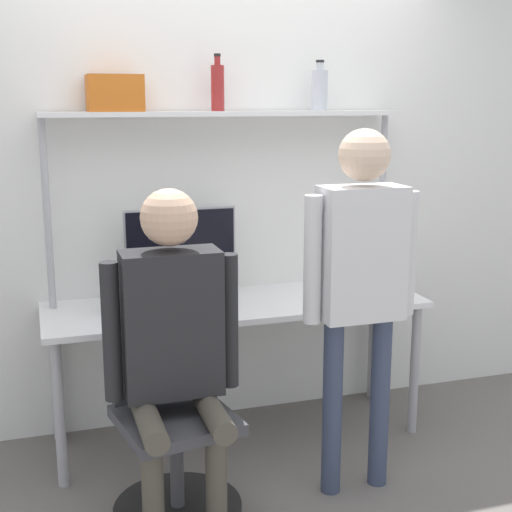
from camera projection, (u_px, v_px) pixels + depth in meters
ground_plane at (255, 463)px, 3.57m from camera, size 12.00×12.00×0.00m
wall_back at (219, 181)px, 3.91m from camera, size 8.00×0.06×2.70m
desk at (236, 316)px, 3.74m from camera, size 1.97×0.62×0.75m
shelf_unit at (226, 161)px, 3.73m from camera, size 1.88×0.24×1.73m
monitor at (181, 249)px, 3.75m from camera, size 0.59×0.22×0.48m
laptop at (140, 303)px, 3.48m from camera, size 0.28×0.24×0.23m
cell_phone at (182, 310)px, 3.56m from camera, size 0.07×0.15×0.01m
office_chair at (173, 453)px, 3.09m from camera, size 0.56×0.56×0.93m
person_seated at (173, 331)px, 2.93m from camera, size 0.57×0.48×1.44m
person_standing at (361, 267)px, 3.14m from camera, size 0.54×0.23×1.67m
bottle_red at (218, 87)px, 3.64m from camera, size 0.07×0.07×0.29m
bottle_clear at (320, 89)px, 3.81m from camera, size 0.09×0.09×0.26m
storage_box at (115, 93)px, 3.49m from camera, size 0.27×0.22×0.18m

